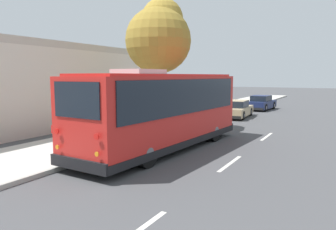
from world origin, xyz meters
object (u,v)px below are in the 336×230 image
Objects in this scene: sign_post_near at (54,144)px; parked_sedan_tan at (237,109)px; fire_hydrant at (197,115)px; parked_sedan_navy at (261,103)px; sign_post_far at (97,131)px; street_tree at (159,37)px; shuttle_bus at (164,108)px.

parked_sedan_tan is at bearing -4.39° from sign_post_near.
parked_sedan_tan is 3.51× the size of sign_post_near.
fire_hydrant is (-4.31, 1.41, -0.05)m from parked_sedan_tan.
parked_sedan_navy reaches higher than parked_sedan_tan.
sign_post_far reaches higher than parked_sedan_navy.
parked_sedan_tan is at bearing -16.71° from street_tree.
shuttle_bus is 4.76m from sign_post_near.
parked_sedan_tan is 6.54m from parked_sedan_navy.
sign_post_near is 12.18m from fire_hydrant.
sign_post_near reaches higher than parked_sedan_navy.
sign_post_far is at bearing 143.60° from shuttle_bus.
shuttle_bus is 6.40m from street_tree.
parked_sedan_tan is 4.54m from fire_hydrant.
sign_post_far is at bearing 0.00° from sign_post_near.
shuttle_bus reaches higher than sign_post_far.
shuttle_bus is at bearing -175.36° from parked_sedan_navy.
parked_sedan_tan is (12.20, 0.55, -1.20)m from shuttle_bus.
shuttle_bus is at bearing -40.17° from sign_post_far.
shuttle_bus is 6.28× the size of sign_post_far.
street_tree reaches higher than parked_sedan_navy.
sign_post_far is (-20.88, 1.57, 0.33)m from parked_sedan_navy.
parked_sedan_tan is at bearing -178.77° from parked_sedan_navy.
parked_sedan_navy is at bearing -4.30° from sign_post_far.
sign_post_near is 2.15m from sign_post_far.
parked_sedan_tan is 16.54m from sign_post_near.
parked_sedan_tan is at bearing -18.08° from fire_hydrant.
fire_hydrant is (3.38, -0.90, -4.80)m from street_tree.
fire_hydrant is at bearing 174.93° from parked_sedan_navy.
shuttle_bus is 2.94m from sign_post_far.
fire_hydrant is at bearing 0.82° from sign_post_far.
sign_post_near is (-4.29, 1.81, -0.96)m from shuttle_bus.
shuttle_bus reaches higher than sign_post_near.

